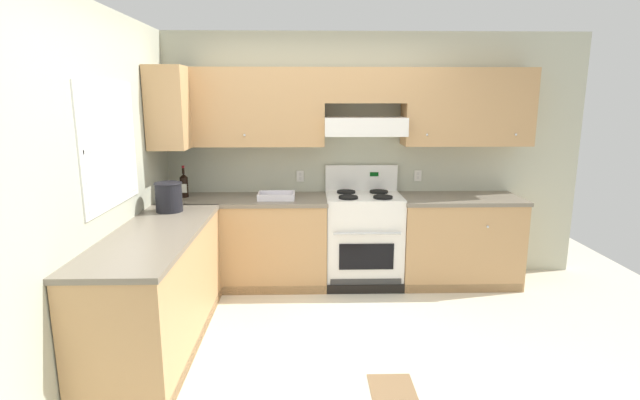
# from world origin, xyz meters

# --- Properties ---
(ground_plane) EXTENTS (7.04, 7.04, 0.00)m
(ground_plane) POSITION_xyz_m (0.00, 0.00, 0.00)
(ground_plane) COLOR beige
(floor_accent_tile) EXTENTS (0.30, 0.30, 0.01)m
(floor_accent_tile) POSITION_xyz_m (0.46, -0.63, 0.00)
(floor_accent_tile) COLOR olive
(floor_accent_tile) RESTS_ON ground_plane
(wall_back) EXTENTS (4.68, 0.57, 2.55)m
(wall_back) POSITION_xyz_m (0.41, 1.53, 1.48)
(wall_back) COLOR #B7BAA3
(wall_back) RESTS_ON ground_plane
(wall_left) EXTENTS (0.47, 4.00, 2.55)m
(wall_left) POSITION_xyz_m (-1.59, 0.23, 1.34)
(wall_left) COLOR #B7BAA3
(wall_left) RESTS_ON ground_plane
(counter_back_run) EXTENTS (3.60, 0.65, 0.91)m
(counter_back_run) POSITION_xyz_m (0.20, 1.24, 0.45)
(counter_back_run) COLOR tan
(counter_back_run) RESTS_ON ground_plane
(counter_left_run) EXTENTS (0.63, 1.91, 0.91)m
(counter_left_run) POSITION_xyz_m (-1.24, -0.00, 0.45)
(counter_left_run) COLOR tan
(counter_left_run) RESTS_ON ground_plane
(stove) EXTENTS (0.76, 0.62, 1.20)m
(stove) POSITION_xyz_m (0.47, 1.25, 0.48)
(stove) COLOR white
(stove) RESTS_ON ground_plane
(wine_bottle) EXTENTS (0.08, 0.08, 0.32)m
(wine_bottle) POSITION_xyz_m (-1.34, 1.30, 1.04)
(wine_bottle) COLOR black
(wine_bottle) RESTS_ON counter_back_run
(bowl) EXTENTS (0.36, 0.26, 0.06)m
(bowl) POSITION_xyz_m (-0.40, 1.19, 0.93)
(bowl) COLOR silver
(bowl) RESTS_ON counter_back_run
(bucket) EXTENTS (0.24, 0.24, 0.26)m
(bucket) POSITION_xyz_m (-1.31, 0.67, 1.05)
(bucket) COLOR black
(bucket) RESTS_ON counter_left_run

